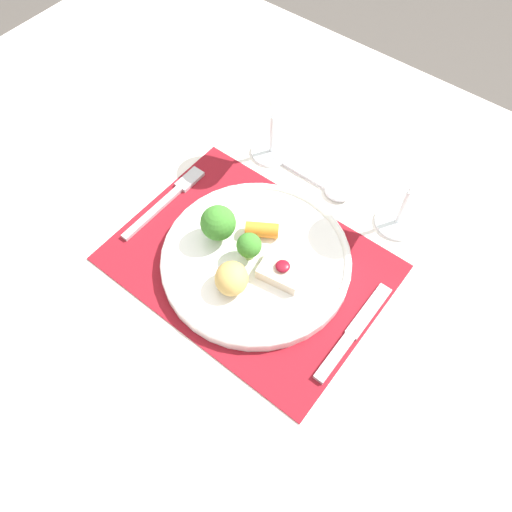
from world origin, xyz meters
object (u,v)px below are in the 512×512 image
(knife, at_px, (349,338))
(wine_glass_far, at_px, (273,102))
(spoon, at_px, (326,186))
(wine_glass_near, at_px, (415,178))
(dinner_plate, at_px, (253,257))
(fork, at_px, (169,198))

(knife, bearing_deg, wine_glass_far, 143.27)
(wine_glass_far, bearing_deg, knife, -35.69)
(spoon, distance_m, wine_glass_near, 0.17)
(dinner_plate, bearing_deg, knife, -4.68)
(knife, bearing_deg, wine_glass_near, 101.26)
(dinner_plate, relative_size, wine_glass_near, 1.86)
(fork, relative_size, wine_glass_far, 1.12)
(knife, height_order, wine_glass_near, wine_glass_near)
(knife, distance_m, wine_glass_near, 0.25)
(wine_glass_near, xyz_separation_m, wine_glass_far, (-0.26, -0.00, 0.00))
(wine_glass_near, bearing_deg, dinner_plate, -123.53)
(dinner_plate, bearing_deg, wine_glass_far, 120.52)
(dinner_plate, distance_m, knife, 0.19)
(knife, bearing_deg, dinner_plate, 174.29)
(fork, xyz_separation_m, spoon, (0.19, 0.18, -0.00))
(spoon, xyz_separation_m, wine_glass_far, (-0.12, 0.01, 0.11))
(wine_glass_near, height_order, wine_glass_far, wine_glass_far)
(fork, distance_m, spoon, 0.27)
(fork, distance_m, knife, 0.37)
(fork, bearing_deg, spoon, 43.31)
(wine_glass_near, bearing_deg, wine_glass_far, -179.53)
(fork, bearing_deg, dinner_plate, -3.74)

